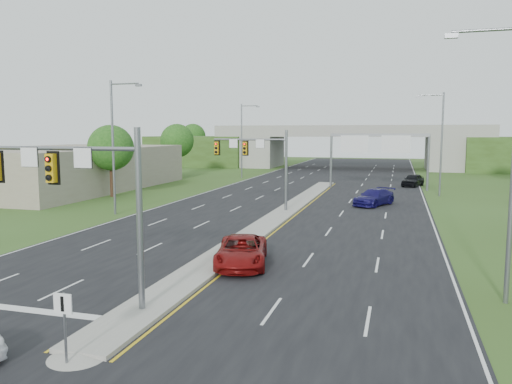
{
  "coord_description": "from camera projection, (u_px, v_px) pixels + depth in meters",
  "views": [
    {
      "loc": [
        9.19,
        -16.36,
        6.81
      ],
      "look_at": [
        0.43,
        14.2,
        3.0
      ],
      "focal_mm": 35.0,
      "sensor_mm": 36.0,
      "label": 1
    }
  ],
  "objects": [
    {
      "name": "car_far_b",
      "position": [
        374.0,
        197.0,
        46.57
      ],
      "size": [
        4.16,
        5.69,
        1.53
      ],
      "primitive_type": "imported",
      "rotation": [
        0.0,
        0.0,
        -0.43
      ],
      "color": "#110C4C",
      "rests_on": "road"
    },
    {
      "name": "tree_back_c",
      "position": [
        475.0,
        139.0,
        101.44
      ],
      "size": [
        5.6,
        5.6,
        8.32
      ],
      "color": "#382316",
      "rests_on": "ground"
    },
    {
      "name": "keep_right_sign",
      "position": [
        64.0,
        316.0,
        14.44
      ],
      "size": [
        0.6,
        0.13,
        2.2
      ],
      "color": "slate",
      "rests_on": "ground"
    },
    {
      "name": "car_far_a",
      "position": [
        242.0,
        251.0,
        25.51
      ],
      "size": [
        3.63,
        5.77,
        1.49
      ],
      "primitive_type": "imported",
      "rotation": [
        0.0,
        0.0,
        0.23
      ],
      "color": "maroon",
      "rests_on": "road"
    },
    {
      "name": "lightpole_r_near",
      "position": [
        509.0,
        151.0,
        19.35
      ],
      "size": [
        2.85,
        0.25,
        11.0
      ],
      "color": "slate",
      "rests_on": "ground"
    },
    {
      "name": "tree_l_mid",
      "position": [
        177.0,
        141.0,
        77.34
      ],
      "size": [
        5.2,
        5.2,
        8.12
      ],
      "color": "#382316",
      "rests_on": "ground"
    },
    {
      "name": "lightpole_l_far",
      "position": [
        243.0,
        137.0,
        74.35
      ],
      "size": [
        2.85,
        0.25,
        11.0
      ],
      "color": "slate",
      "rests_on": "ground"
    },
    {
      "name": "sign_gantry",
      "position": [
        377.0,
        146.0,
        59.36
      ],
      "size": [
        11.58,
        0.44,
        6.67
      ],
      "color": "slate",
      "rests_on": "ground"
    },
    {
      "name": "road",
      "position": [
        307.0,
        197.0,
        52.34
      ],
      "size": [
        24.0,
        160.0,
        0.02
      ],
      "primitive_type": "cube",
      "color": "black",
      "rests_on": "ground"
    },
    {
      "name": "tree_l_near",
      "position": [
        111.0,
        148.0,
        52.43
      ],
      "size": [
        4.8,
        4.8,
        7.6
      ],
      "color": "#382316",
      "rests_on": "ground"
    },
    {
      "name": "ground",
      "position": [
        142.0,
        313.0,
        18.94
      ],
      "size": [
        240.0,
        240.0,
        0.0
      ],
      "primitive_type": "plane",
      "color": "#324819",
      "rests_on": "ground"
    },
    {
      "name": "signal_mast_near",
      "position": [
        84.0,
        188.0,
        18.92
      ],
      "size": [
        6.62,
        0.6,
        7.0
      ],
      "color": "slate",
      "rests_on": "ground"
    },
    {
      "name": "median_nose",
      "position": [
        77.0,
        355.0,
        15.11
      ],
      "size": [
        2.0,
        2.0,
        0.16
      ],
      "primitive_type": "cone",
      "color": "gray",
      "rests_on": "road"
    },
    {
      "name": "lightpole_l_mid",
      "position": [
        115.0,
        141.0,
        40.94
      ],
      "size": [
        2.85,
        0.25,
        11.0
      ],
      "color": "slate",
      "rests_on": "ground"
    },
    {
      "name": "lane_markings",
      "position": [
        289.0,
        205.0,
        46.7
      ],
      "size": [
        23.72,
        160.0,
        0.01
      ],
      "color": "gold",
      "rests_on": "road"
    },
    {
      "name": "tree_back_b",
      "position": [
        249.0,
        138.0,
        114.57
      ],
      "size": [
        5.6,
        5.6,
        8.32
      ],
      "color": "#382316",
      "rests_on": "ground"
    },
    {
      "name": "median",
      "position": [
        280.0,
        215.0,
        40.88
      ],
      "size": [
        2.0,
        54.0,
        0.16
      ],
      "primitive_type": "cube",
      "color": "gray",
      "rests_on": "road"
    },
    {
      "name": "tree_back_a",
      "position": [
        193.0,
        136.0,
        118.36
      ],
      "size": [
        6.0,
        6.0,
        8.85
      ],
      "color": "#382316",
      "rests_on": "ground"
    },
    {
      "name": "lightpole_r_far",
      "position": [
        440.0,
        139.0,
        52.76
      ],
      "size": [
        2.85,
        0.25,
        11.0
      ],
      "color": "slate",
      "rests_on": "ground"
    },
    {
      "name": "commercial_building",
      "position": [
        62.0,
        168.0,
        60.25
      ],
      "size": [
        18.0,
        30.0,
        5.0
      ],
      "primitive_type": "cube",
      "color": "gray",
      "rests_on": "ground"
    },
    {
      "name": "signal_mast_far",
      "position": [
        260.0,
        157.0,
        42.79
      ],
      "size": [
        6.62,
        0.6,
        7.0
      ],
      "color": "slate",
      "rests_on": "ground"
    },
    {
      "name": "overpass",
      "position": [
        349.0,
        150.0,
        94.87
      ],
      "size": [
        80.0,
        14.0,
        8.1
      ],
      "color": "gray",
      "rests_on": "ground"
    },
    {
      "name": "car_far_c",
      "position": [
        413.0,
        180.0,
        63.08
      ],
      "size": [
        3.23,
        5.0,
        1.58
      ],
      "primitive_type": "imported",
      "rotation": [
        0.0,
        0.0,
        -0.32
      ],
      "color": "black",
      "rests_on": "road"
    }
  ]
}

